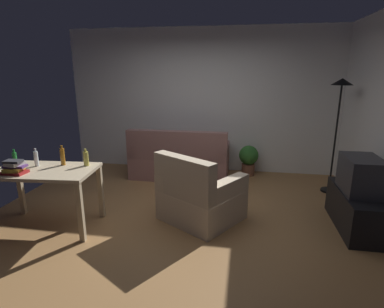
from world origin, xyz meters
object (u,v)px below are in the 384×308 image
(bottle_green, at_px, (15,159))
(bottle_squat, at_px, (86,158))
(desk, at_px, (45,178))
(torchiere_lamp, at_px, (339,105))
(armchair, at_px, (199,197))
(tv, at_px, (362,175))
(book_stack, at_px, (14,168))
(potted_plant, at_px, (249,158))
(tv_stand, at_px, (356,210))
(bottle_clear, at_px, (36,158))
(couch, at_px, (180,161))
(bottle_amber, at_px, (63,157))

(bottle_green, bearing_deg, bottle_squat, 9.77)
(desk, relative_size, bottle_squat, 5.74)
(torchiere_lamp, distance_m, armchair, 2.62)
(tv, relative_size, book_stack, 2.25)
(book_stack, bearing_deg, potted_plant, 44.21)
(bottle_green, bearing_deg, tv, 7.15)
(tv_stand, xyz_separation_m, bottle_clear, (-3.97, -0.51, 0.62))
(couch, distance_m, bottle_green, 2.70)
(bottle_amber, relative_size, book_stack, 0.96)
(armchair, bearing_deg, bottle_green, 42.93)
(couch, relative_size, bottle_amber, 6.91)
(desk, relative_size, bottle_amber, 4.92)
(bottle_green, distance_m, bottle_squat, 0.89)
(torchiere_lamp, bearing_deg, bottle_green, -157.49)
(desk, relative_size, potted_plant, 2.20)
(tv, distance_m, torchiere_lamp, 1.42)
(tv_stand, distance_m, bottle_squat, 3.44)
(book_stack, bearing_deg, tv_stand, 11.40)
(bottle_amber, bearing_deg, bottle_green, -167.76)
(tv, relative_size, torchiere_lamp, 0.33)
(couch, xyz_separation_m, armchair, (0.60, -1.63, 0.01))
(torchiere_lamp, height_order, bottle_green, torchiere_lamp)
(torchiere_lamp, relative_size, bottle_amber, 7.09)
(tv, relative_size, bottle_clear, 2.61)
(torchiere_lamp, bearing_deg, book_stack, -153.17)
(couch, height_order, bottle_green, bottle_green)
(tv, bearing_deg, tv_stand, 90.00)
(bottle_clear, bearing_deg, couch, 55.32)
(bottle_green, distance_m, bottle_amber, 0.59)
(book_stack, bearing_deg, tv, 11.39)
(tv_stand, bearing_deg, potted_plant, 35.66)
(bottle_clear, bearing_deg, bottle_amber, 18.00)
(torchiere_lamp, relative_size, armchair, 1.49)
(bottle_green, height_order, bottle_squat, bottle_squat)
(bottle_clear, distance_m, book_stack, 0.31)
(potted_plant, distance_m, bottle_green, 3.80)
(couch, distance_m, tv, 3.01)
(potted_plant, distance_m, bottle_squat, 3.06)
(desk, height_order, bottle_green, bottle_green)
(tv, bearing_deg, book_stack, 101.39)
(couch, relative_size, armchair, 1.46)
(couch, bearing_deg, potted_plant, -166.00)
(tv_stand, xyz_separation_m, bottle_squat, (-3.36, -0.38, 0.61))
(bottle_green, relative_size, book_stack, 0.80)
(armchair, xyz_separation_m, bottle_clear, (-2.00, -0.39, 0.54))
(bottle_clear, height_order, bottle_amber, bottle_amber)
(tv, xyz_separation_m, desk, (-3.80, -0.61, -0.05))
(armchair, xyz_separation_m, bottle_squat, (-1.40, -0.26, 0.53))
(tv_stand, relative_size, potted_plant, 1.93)
(armchair, distance_m, book_stack, 2.24)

